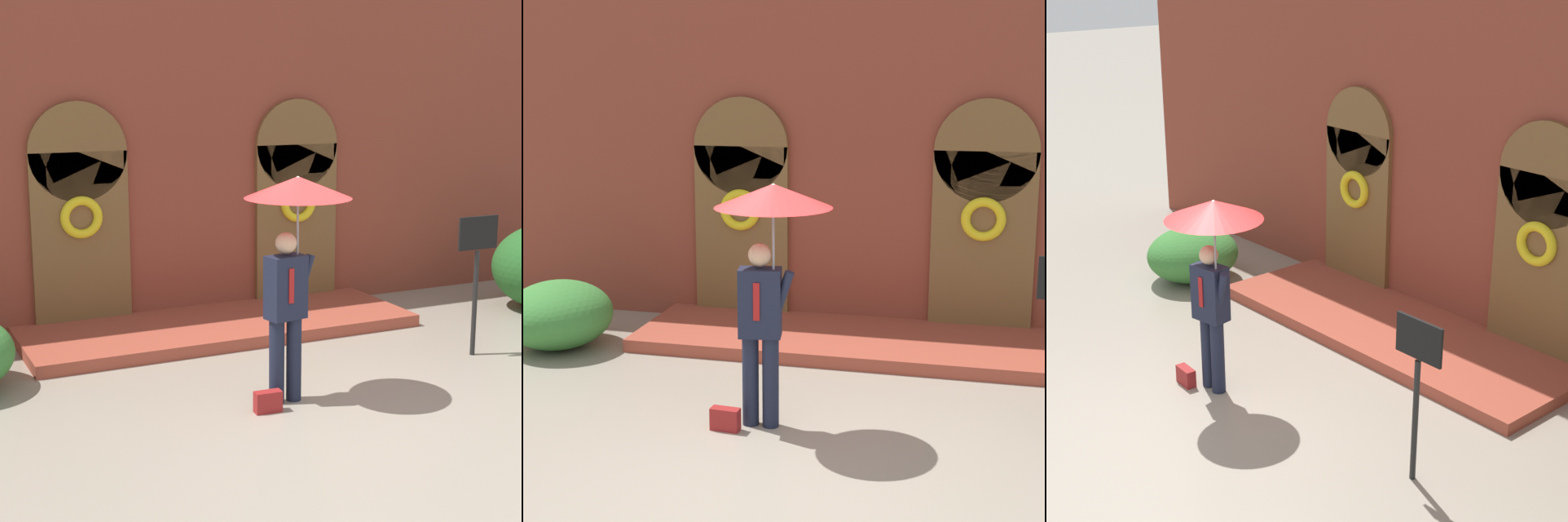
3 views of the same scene
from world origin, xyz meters
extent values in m
plane|color=gray|center=(0.00, 0.00, 0.00)|extent=(80.00, 80.00, 0.00)
cube|color=brown|center=(0.00, 4.20, 2.80)|extent=(14.00, 0.50, 5.60)
cube|color=brown|center=(-1.60, 3.91, 1.20)|extent=(1.30, 0.08, 2.40)
cylinder|color=brown|center=(-1.60, 3.91, 2.40)|extent=(1.30, 0.08, 1.30)
cube|color=brown|center=(1.60, 3.91, 1.20)|extent=(1.30, 0.08, 2.40)
cylinder|color=brown|center=(1.60, 3.91, 2.40)|extent=(1.30, 0.08, 1.30)
torus|color=yellow|center=(-1.60, 3.84, 1.55)|extent=(0.56, 0.12, 0.56)
torus|color=yellow|center=(1.60, 3.84, 1.55)|extent=(0.56, 0.12, 0.56)
cube|color=#98402E|center=(0.00, 3.05, 0.08)|extent=(5.20, 1.80, 0.16)
cylinder|color=#191E33|center=(-0.45, 0.39, 0.45)|extent=(0.16, 0.16, 0.90)
cylinder|color=#191E33|center=(-0.25, 0.39, 0.45)|extent=(0.16, 0.16, 0.90)
cube|color=#191E33|center=(-0.35, 0.39, 1.23)|extent=(0.44, 0.31, 0.66)
cube|color=#A51919|center=(-0.35, 0.26, 1.27)|extent=(0.06, 0.02, 0.36)
sphere|color=tan|center=(-0.35, 0.39, 1.69)|extent=(0.22, 0.22, 0.22)
cylinder|color=#191E33|center=(-0.13, 0.39, 1.33)|extent=(0.22, 0.09, 0.46)
cylinder|color=gray|center=(-0.22, 0.39, 1.65)|extent=(0.02, 0.02, 0.98)
cone|color=red|center=(-0.22, 0.39, 2.25)|extent=(1.10, 1.10, 0.22)
cone|color=white|center=(-0.22, 0.39, 2.27)|extent=(0.61, 0.60, 0.20)
cube|color=maroon|center=(-0.65, 0.19, 0.11)|extent=(0.29, 0.14, 0.22)
cylinder|color=black|center=(2.45, 0.82, 0.65)|extent=(0.06, 0.06, 1.30)
cube|color=black|center=(2.45, 0.82, 1.52)|extent=(0.56, 0.03, 0.40)
camera|label=1|loc=(-4.28, -7.34, 3.30)|focal=60.00mm
camera|label=2|loc=(1.81, -7.26, 3.34)|focal=60.00mm
camera|label=3|loc=(7.34, -4.76, 5.05)|focal=60.00mm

